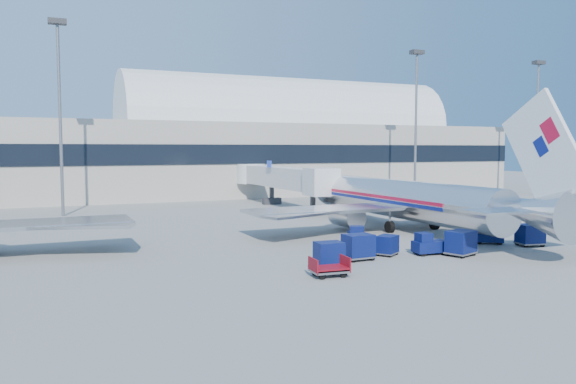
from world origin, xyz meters
name	(u,v)px	position (x,y,z in m)	size (l,w,h in m)	color
ground	(339,244)	(0.00, 0.00, 0.00)	(260.00, 260.00, 0.00)	gray
terminal	(97,151)	(-13.60, 55.96, 7.52)	(170.00, 28.15, 21.00)	#B2AA9E
airliner_main	(407,200)	(10.00, 4.51, 2.93)	(32.00, 37.26, 12.07)	silver
jetbridge_near	(278,177)	(7.60, 30.81, 3.93)	(4.40, 27.50, 6.25)	silver
mast_west	(59,88)	(-20.00, 30.00, 14.79)	(2.00, 1.20, 22.60)	slate
mast_east	(416,103)	(30.00, 30.00, 14.79)	(2.00, 1.20, 22.60)	slate
mast_far_east	(537,108)	(55.00, 30.00, 14.79)	(2.00, 1.20, 22.60)	slate
barrier_near	(488,224)	(18.00, 2.00, 0.45)	(3.00, 0.55, 0.90)	#9E9E96
barrier_mid	(513,222)	(21.30, 2.00, 0.45)	(3.00, 0.55, 0.90)	#9E9E96
barrier_far	(537,220)	(24.60, 2.00, 0.45)	(3.00, 0.55, 0.90)	#9E9E96
tug_lead	(429,245)	(3.84, -6.77, 0.75)	(2.64, 1.51, 1.64)	#0A134B
tug_right	(487,235)	(11.35, -4.82, 0.69)	(2.56, 2.28, 1.51)	#0A134B
tug_left	(356,236)	(0.99, -1.09, 0.75)	(2.24, 2.81, 1.64)	#0A134B
cart_train_a	(387,245)	(0.84, -5.80, 0.79)	(2.11, 2.00, 1.48)	#0A134B
cart_train_b	(358,246)	(-2.03, -6.42, 0.98)	(2.12, 1.64, 1.83)	#0A134B
cart_train_c	(329,254)	(-5.01, -7.64, 0.90)	(2.02, 1.61, 1.68)	#0A134B
cart_solo_near	(461,242)	(5.65, -8.16, 0.99)	(2.51, 2.20, 1.86)	#0A134B
cart_solo_far	(530,234)	(13.68, -7.11, 0.94)	(2.26, 1.89, 1.76)	#0A134B
cart_open_red	(330,270)	(-6.32, -10.14, 0.43)	(2.37, 1.76, 0.60)	slate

